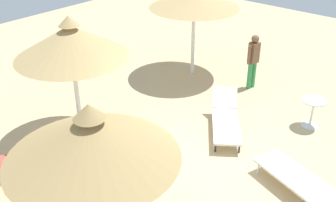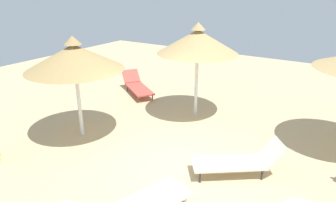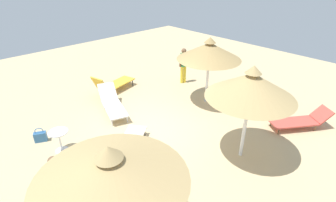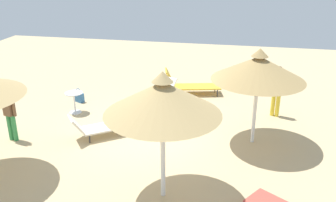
# 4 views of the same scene
# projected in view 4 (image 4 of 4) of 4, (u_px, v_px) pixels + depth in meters

# --- Properties ---
(ground) EXTENTS (24.00, 24.00, 0.10)m
(ground) POSITION_uv_depth(u_px,v_px,m) (151.00, 136.00, 11.17)
(ground) COLOR tan
(parasol_umbrella_far_right) EXTENTS (2.50, 2.50, 2.71)m
(parasol_umbrella_far_right) POSITION_uv_depth(u_px,v_px,m) (259.00, 68.00, 9.94)
(parasol_umbrella_far_right) COLOR white
(parasol_umbrella_far_right) RESTS_ON ground
(parasol_umbrella_front) EXTENTS (2.43, 2.43, 2.87)m
(parasol_umbrella_front) POSITION_uv_depth(u_px,v_px,m) (163.00, 98.00, 7.54)
(parasol_umbrella_front) COLOR white
(parasol_umbrella_front) RESTS_ON ground
(lounge_chair_edge) EXTENTS (1.91, 1.64, 0.76)m
(lounge_chair_edge) POSITION_uv_depth(u_px,v_px,m) (101.00, 126.00, 10.94)
(lounge_chair_edge) COLOR silver
(lounge_chair_edge) RESTS_ON ground
(lounge_chair_center) EXTENTS (1.32, 2.25, 0.83)m
(lounge_chair_center) POSITION_uv_depth(u_px,v_px,m) (155.00, 97.00, 12.98)
(lounge_chair_center) COLOR silver
(lounge_chair_center) RESTS_ON ground
(lounge_chair_far_left) EXTENTS (2.17, 1.15, 0.98)m
(lounge_chair_far_left) POSITION_uv_depth(u_px,v_px,m) (189.00, 84.00, 14.17)
(lounge_chair_far_left) COLOR gold
(lounge_chair_far_left) RESTS_ON ground
(person_standing_near_left) EXTENTS (0.43, 0.29, 1.69)m
(person_standing_near_left) POSITION_uv_depth(u_px,v_px,m) (277.00, 88.00, 12.09)
(person_standing_near_left) COLOR yellow
(person_standing_near_left) RESTS_ON ground
(person_standing_far_right) EXTENTS (0.45, 0.26, 1.58)m
(person_standing_far_right) POSITION_uv_depth(u_px,v_px,m) (9.00, 111.00, 10.52)
(person_standing_far_right) COLOR #338C4C
(person_standing_far_right) RESTS_ON ground
(handbag) EXTENTS (0.42, 0.33, 0.51)m
(handbag) POSITION_uv_depth(u_px,v_px,m) (79.00, 97.00, 13.53)
(handbag) COLOR #336699
(handbag) RESTS_ON ground
(side_table_round) EXTENTS (0.59, 0.59, 0.71)m
(side_table_round) POSITION_uv_depth(u_px,v_px,m) (74.00, 99.00, 12.49)
(side_table_round) COLOR silver
(side_table_round) RESTS_ON ground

